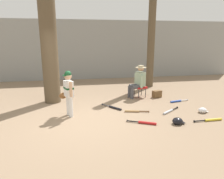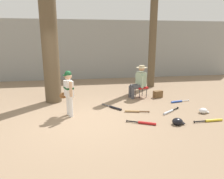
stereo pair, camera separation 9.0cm
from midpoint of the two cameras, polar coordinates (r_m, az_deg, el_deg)
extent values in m
plane|color=#897056|center=(5.72, -7.53, -8.39)|extent=(60.00, 60.00, 0.00)
cube|color=gray|center=(11.40, -8.99, 10.71)|extent=(18.00, 0.36, 3.12)
cylinder|color=brown|center=(7.29, -16.94, 19.04)|extent=(0.55, 0.55, 5.77)
cone|color=brown|center=(7.57, -15.41, -3.18)|extent=(0.93, 0.93, 0.33)
cylinder|color=brown|center=(9.49, 11.59, 16.52)|extent=(0.32, 0.32, 5.27)
cone|color=brown|center=(9.72, 10.84, 0.82)|extent=(0.42, 0.42, 0.19)
cylinder|color=white|center=(5.93, -10.92, -4.72)|extent=(0.12, 0.12, 0.58)
cylinder|color=white|center=(6.09, -11.48, -4.24)|extent=(0.12, 0.12, 0.58)
cube|color=white|center=(5.87, -11.44, 0.25)|extent=(0.29, 0.35, 0.44)
cube|color=#144723|center=(5.87, -11.45, 0.46)|extent=(0.30, 0.36, 0.05)
sphere|color=tan|center=(5.80, -11.60, 3.61)|extent=(0.20, 0.20, 0.20)
sphere|color=#144723|center=(5.79, -11.63, 4.20)|extent=(0.19, 0.19, 0.19)
cube|color=#144723|center=(5.77, -12.47, 3.87)|extent=(0.14, 0.17, 0.02)
cylinder|color=tan|center=(5.63, -10.87, 0.12)|extent=(0.10, 0.10, 0.42)
cylinder|color=tan|center=(6.07, -12.39, -0.12)|extent=(0.10, 0.10, 0.40)
ellipsoid|color=brown|center=(6.11, -12.91, -1.61)|extent=(0.25, 0.19, 0.18)
cube|color=red|center=(7.84, 8.36, 0.64)|extent=(0.48, 0.48, 0.06)
cylinder|color=#333338|center=(7.68, 7.92, -1.08)|extent=(0.02, 0.02, 0.38)
cylinder|color=#333338|center=(7.93, 6.83, -0.56)|extent=(0.02, 0.02, 0.38)
cylinder|color=#333338|center=(7.83, 9.82, -0.86)|extent=(0.02, 0.02, 0.38)
cylinder|color=#333338|center=(8.08, 8.69, -0.36)|extent=(0.02, 0.02, 0.38)
cylinder|color=#47474C|center=(7.60, 6.11, -1.00)|extent=(0.13, 0.13, 0.43)
cylinder|color=#47474C|center=(7.77, 5.40, -0.65)|extent=(0.13, 0.13, 0.43)
cylinder|color=#47474C|center=(7.64, 7.47, 0.71)|extent=(0.42, 0.24, 0.15)
cylinder|color=#47474C|center=(7.81, 6.74, 1.02)|extent=(0.42, 0.24, 0.15)
cube|color=#99B293|center=(7.77, 8.44, 2.86)|extent=(0.31, 0.40, 0.52)
cylinder|color=#99B293|center=(7.56, 8.75, 2.07)|extent=(0.11, 0.11, 0.46)
cylinder|color=#99B293|center=(7.93, 7.12, 2.68)|extent=(0.11, 0.11, 0.46)
sphere|color=tan|center=(7.71, 8.55, 5.78)|extent=(0.22, 0.22, 0.22)
cylinder|color=tan|center=(7.70, 8.56, 6.02)|extent=(0.40, 0.40, 0.02)
cylinder|color=tan|center=(7.70, 8.56, 6.27)|extent=(0.20, 0.20, 0.09)
cube|color=brown|center=(7.93, 12.87, -1.26)|extent=(0.38, 0.27, 0.26)
cylinder|color=#B7BCC6|center=(6.40, 15.67, -6.03)|extent=(0.43, 0.33, 0.07)
cylinder|color=black|center=(6.73, 17.42, -5.16)|extent=(0.28, 0.21, 0.03)
cylinder|color=black|center=(6.87, 18.07, -4.83)|extent=(0.04, 0.06, 0.06)
cylinder|color=black|center=(6.52, 1.36, -5.13)|extent=(0.35, 0.42, 0.07)
cylinder|color=#4C4C51|center=(6.78, -1.21, -4.37)|extent=(0.22, 0.28, 0.03)
cylinder|color=#4C4C51|center=(6.89, -2.18, -4.08)|extent=(0.05, 0.05, 0.06)
cylinder|color=tan|center=(6.27, 5.97, -5.98)|extent=(0.44, 0.17, 0.07)
cylinder|color=brown|center=(6.29, 9.29, -6.02)|extent=(0.29, 0.10, 0.03)
cylinder|color=brown|center=(6.31, 10.61, -6.03)|extent=(0.03, 0.06, 0.06)
cylinder|color=yellow|center=(6.22, 26.67, -7.61)|extent=(0.49, 0.07, 0.07)
cylinder|color=black|center=(5.99, 23.52, -8.07)|extent=(0.33, 0.04, 0.03)
cylinder|color=black|center=(5.91, 22.19, -8.26)|extent=(0.02, 0.06, 0.06)
cylinder|color=red|center=(5.48, 10.13, -9.15)|extent=(0.44, 0.27, 0.07)
cylinder|color=black|center=(5.53, 6.12, -8.78)|extent=(0.29, 0.17, 0.03)
cylinder|color=black|center=(5.56, 4.54, -8.62)|extent=(0.04, 0.06, 0.06)
cylinder|color=#2347AD|center=(7.52, 17.76, -3.20)|extent=(0.43, 0.14, 0.07)
cylinder|color=silver|center=(7.74, 19.86, -2.89)|extent=(0.29, 0.08, 0.03)
cylinder|color=silver|center=(7.83, 20.67, -2.77)|extent=(0.03, 0.06, 0.06)
ellipsoid|color=silver|center=(6.74, 24.24, -5.38)|extent=(0.25, 0.22, 0.17)
cube|color=silver|center=(6.82, 25.03, -5.60)|extent=(0.10, 0.12, 0.02)
ellipsoid|color=black|center=(5.64, 18.07, -8.41)|extent=(0.27, 0.25, 0.19)
cube|color=black|center=(5.72, 19.21, -8.68)|extent=(0.11, 0.14, 0.02)
camera|label=1|loc=(0.04, -89.56, 0.11)|focal=33.09mm
camera|label=2|loc=(0.04, 90.44, -0.11)|focal=33.09mm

